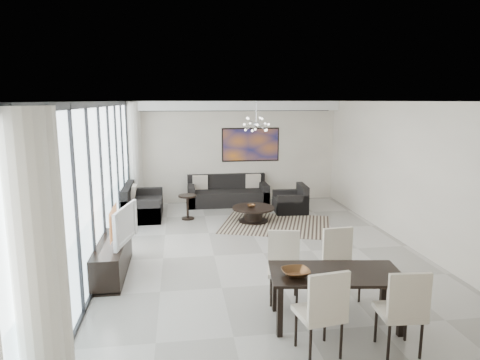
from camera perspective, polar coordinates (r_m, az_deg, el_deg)
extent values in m
cube|color=#A8A39B|center=(8.42, 3.15, -9.65)|extent=(6.00, 9.00, 0.02)
cube|color=white|center=(7.90, 3.36, 10.36)|extent=(6.00, 9.00, 0.02)
cube|color=beige|center=(12.42, -0.88, 3.78)|extent=(6.00, 0.02, 2.90)
cube|color=beige|center=(3.90, 16.77, -12.00)|extent=(6.00, 0.02, 2.90)
cube|color=beige|center=(9.11, 22.02, 0.52)|extent=(0.02, 9.00, 2.90)
cube|color=silver|center=(8.00, -18.17, -0.53)|extent=(0.01, 8.95, 2.85)
cube|color=black|center=(7.86, -18.47, 9.55)|extent=(0.04, 8.95, 0.10)
cube|color=black|center=(8.37, -17.33, -10.11)|extent=(0.04, 8.95, 0.06)
cube|color=black|center=(4.24, -26.85, -10.87)|extent=(0.04, 0.05, 2.88)
cube|color=black|center=(5.14, -23.36, -6.90)|extent=(0.04, 0.05, 2.88)
cube|color=black|center=(6.08, -20.95, -4.12)|extent=(0.04, 0.05, 2.88)
cube|color=black|center=(7.03, -19.21, -2.08)|extent=(0.04, 0.05, 2.88)
cube|color=black|center=(7.99, -17.89, -0.52)|extent=(0.04, 0.05, 2.88)
cube|color=black|center=(8.96, -16.85, 0.69)|extent=(0.04, 0.05, 2.88)
cube|color=black|center=(9.94, -16.02, 1.67)|extent=(0.04, 0.05, 2.88)
cube|color=black|center=(10.92, -15.33, 2.47)|extent=(0.04, 0.05, 2.88)
cube|color=black|center=(11.91, -14.76, 3.14)|extent=(0.04, 0.05, 2.88)
cylinder|color=white|center=(4.06, -25.62, -11.68)|extent=(0.36, 0.36, 2.85)
cylinder|color=white|center=(12.04, -14.02, 3.26)|extent=(0.36, 0.36, 2.85)
cube|color=white|center=(12.14, -0.78, 9.88)|extent=(5.98, 0.40, 0.26)
cube|color=#C6671B|center=(12.45, 1.42, 4.73)|extent=(1.68, 0.04, 0.98)
cylinder|color=silver|center=(10.41, 2.19, 8.96)|extent=(0.02, 0.02, 0.55)
sphere|color=silver|center=(10.42, 2.18, 7.45)|extent=(0.12, 0.12, 0.12)
cube|color=black|center=(10.28, 4.81, -5.92)|extent=(2.98, 2.63, 0.01)
cylinder|color=black|center=(10.43, 1.80, -3.75)|extent=(1.03, 1.03, 0.04)
cylinder|color=black|center=(10.47, 1.79, -4.70)|extent=(0.45, 0.45, 0.32)
cylinder|color=black|center=(10.51, 1.79, -5.46)|extent=(0.72, 0.72, 0.03)
imported|color=brown|center=(10.41, 1.52, -3.46)|extent=(0.25, 0.25, 0.06)
cube|color=black|center=(12.14, -1.63, -2.34)|extent=(2.25, 0.92, 0.41)
cube|color=black|center=(12.42, -1.83, -0.13)|extent=(2.25, 0.18, 0.41)
cube|color=black|center=(12.05, -6.51, -2.06)|extent=(0.18, 0.92, 0.59)
cube|color=black|center=(12.28, 3.16, -1.77)|extent=(0.18, 0.92, 0.59)
cube|color=black|center=(11.16, -12.74, -3.76)|extent=(0.92, 1.64, 0.41)
cube|color=black|center=(11.10, -14.73, -1.74)|extent=(0.18, 1.64, 0.41)
cube|color=black|center=(10.43, -13.06, -4.25)|extent=(0.92, 0.18, 0.60)
cube|color=black|center=(11.85, -12.50, -2.46)|extent=(0.92, 0.18, 0.60)
cube|color=black|center=(11.42, 6.69, -3.36)|extent=(0.87, 0.92, 0.37)
cube|color=black|center=(11.40, 8.35, -1.53)|extent=(0.22, 0.88, 0.37)
cube|color=black|center=(11.73, 6.36, -2.56)|extent=(0.83, 0.21, 0.53)
cube|color=black|center=(11.06, 7.06, -3.38)|extent=(0.83, 0.21, 0.53)
cylinder|color=black|center=(10.65, -7.03, -2.11)|extent=(0.45, 0.45, 0.04)
cylinder|color=black|center=(10.72, -7.00, -3.69)|extent=(0.06, 0.06, 0.56)
cylinder|color=black|center=(10.79, -6.96, -5.10)|extent=(0.31, 0.31, 0.03)
cube|color=black|center=(7.69, -16.79, -9.96)|extent=(0.50, 1.78, 0.56)
imported|color=gray|center=(7.50, -15.80, -5.71)|extent=(0.36, 1.08, 0.62)
cube|color=black|center=(5.84, 12.65, -12.07)|extent=(1.81, 1.08, 0.04)
cube|color=black|center=(5.58, 5.33, -17.03)|extent=(0.07, 0.07, 0.67)
cube|color=black|center=(6.17, 4.70, -14.18)|extent=(0.07, 0.07, 0.67)
cube|color=black|center=(5.92, 20.72, -16.00)|extent=(0.07, 0.07, 0.67)
cube|color=black|center=(6.48, 18.57, -13.47)|extent=(0.07, 0.07, 0.67)
cube|color=beige|center=(5.26, 10.46, -17.09)|extent=(0.56, 0.56, 0.06)
cube|color=beige|center=(4.96, 11.75, -15.28)|extent=(0.49, 0.13, 0.60)
cylinder|color=black|center=(5.46, 7.47, -19.03)|extent=(0.04, 0.04, 0.46)
cylinder|color=black|center=(5.32, 13.33, -20.07)|extent=(0.04, 0.04, 0.46)
cube|color=beige|center=(5.54, 20.46, -16.17)|extent=(0.52, 0.52, 0.06)
cube|color=beige|center=(5.26, 21.63, -14.47)|extent=(0.49, 0.09, 0.59)
cylinder|color=black|center=(5.74, 17.66, -17.90)|extent=(0.04, 0.04, 0.45)
cylinder|color=black|center=(5.59, 22.99, -19.10)|extent=(0.04, 0.04, 0.45)
cube|color=beige|center=(6.41, 5.87, -11.96)|extent=(0.55, 0.55, 0.06)
cube|color=beige|center=(6.50, 5.84, -9.11)|extent=(0.47, 0.15, 0.57)
cylinder|color=black|center=(6.35, 7.60, -14.67)|extent=(0.04, 0.04, 0.44)
cylinder|color=black|center=(6.67, 4.15, -13.33)|extent=(0.04, 0.04, 0.44)
cube|color=beige|center=(6.65, 13.55, -11.31)|extent=(0.51, 0.51, 0.06)
cube|color=beige|center=(6.73, 12.87, -8.58)|extent=(0.48, 0.09, 0.58)
cylinder|color=black|center=(6.68, 15.64, -13.66)|extent=(0.04, 0.04, 0.44)
cylinder|color=black|center=(6.82, 11.33, -12.92)|extent=(0.04, 0.04, 0.44)
imported|color=brown|center=(5.62, 7.44, -12.15)|extent=(0.38, 0.38, 0.09)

